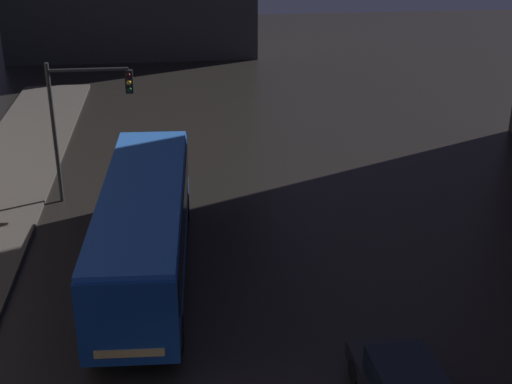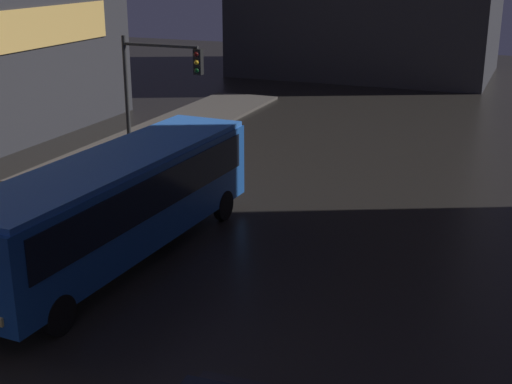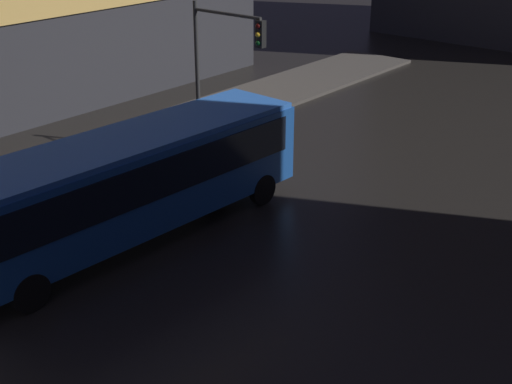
% 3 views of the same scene
% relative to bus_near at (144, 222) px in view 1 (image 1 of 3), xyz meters
% --- Properties ---
extents(bus_near, '(3.06, 11.32, 3.10)m').
position_rel_bus_near_xyz_m(bus_near, '(0.00, 0.00, 0.00)').
color(bus_near, '#194793').
rests_on(bus_near, ground).
extents(traffic_light_main, '(3.24, 0.35, 5.65)m').
position_rel_bus_near_xyz_m(traffic_light_main, '(-2.44, 6.37, 1.93)').
color(traffic_light_main, '#2D2D2D').
rests_on(traffic_light_main, ground).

